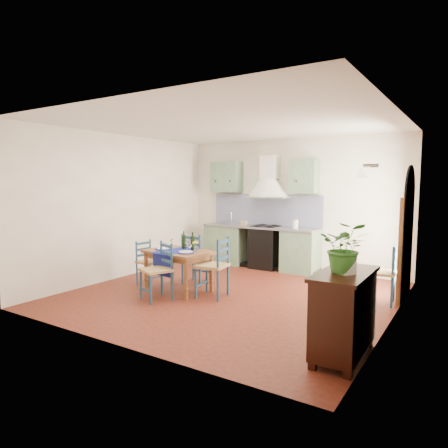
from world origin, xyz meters
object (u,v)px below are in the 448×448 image
(dining_table, at_px, (178,255))
(sideboard, at_px, (343,311))
(chair_near, at_px, (158,270))
(potted_plant, at_px, (345,247))

(dining_table, bearing_deg, sideboard, -19.48)
(chair_near, bearing_deg, potted_plant, -10.79)
(chair_near, height_order, potted_plant, potted_plant)
(chair_near, distance_m, sideboard, 3.15)
(dining_table, xyz_separation_m, chair_near, (0.04, -0.57, -0.15))
(dining_table, distance_m, chair_near, 0.59)
(chair_near, xyz_separation_m, sideboard, (3.10, -0.54, 0.03))
(sideboard, xyz_separation_m, potted_plant, (0.01, -0.05, 0.70))
(chair_near, height_order, sideboard, sideboard)
(dining_table, distance_m, sideboard, 3.34)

